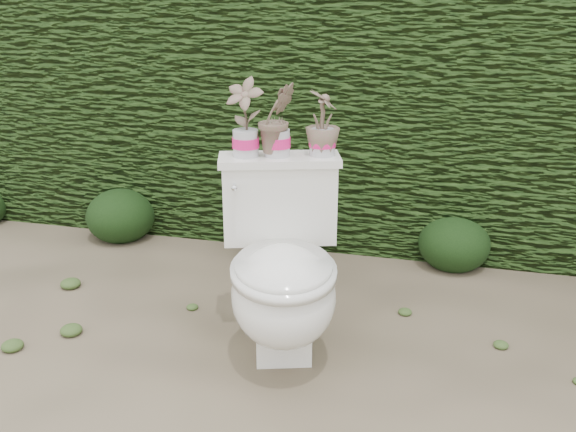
% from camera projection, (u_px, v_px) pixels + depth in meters
% --- Properties ---
extents(ground, '(60.00, 60.00, 0.00)m').
position_uv_depth(ground, '(308.00, 359.00, 2.62)').
color(ground, '#83745A').
rests_on(ground, ground).
extents(hedge, '(8.00, 1.00, 1.60)m').
position_uv_depth(hedge, '(368.00, 98.00, 3.80)').
color(hedge, '#2F4E1A').
rests_on(hedge, ground).
extents(toilet, '(0.64, 0.78, 0.78)m').
position_uv_depth(toilet, '(282.00, 274.00, 2.55)').
color(toilet, white).
rests_on(toilet, ground).
extents(potted_plant_left, '(0.18, 0.14, 0.30)m').
position_uv_depth(potted_plant_left, '(245.00, 120.00, 2.57)').
color(potted_plant_left, '#267B2B').
rests_on(potted_plant_left, toilet).
extents(potted_plant_center, '(0.20, 0.20, 0.29)m').
position_uv_depth(potted_plant_center, '(277.00, 122.00, 2.58)').
color(potted_plant_center, '#267B2B').
rests_on(potted_plant_center, toilet).
extents(potted_plant_right, '(0.17, 0.17, 0.25)m').
position_uv_depth(potted_plant_right, '(323.00, 125.00, 2.60)').
color(potted_plant_right, '#267B2B').
rests_on(potted_plant_right, toilet).
extents(liriope_clump_1, '(0.40, 0.40, 0.32)m').
position_uv_depth(liriope_clump_1, '(120.00, 211.00, 3.82)').
color(liriope_clump_1, '#1B3412').
rests_on(liriope_clump_1, ground).
extents(liriope_clump_2, '(0.42, 0.42, 0.33)m').
position_uv_depth(liriope_clump_2, '(280.00, 225.00, 3.59)').
color(liriope_clump_2, '#1B3412').
rests_on(liriope_clump_2, ground).
extents(liriope_clump_3, '(0.38, 0.38, 0.30)m').
position_uv_depth(liriope_clump_3, '(455.00, 239.00, 3.44)').
color(liriope_clump_3, '#1B3412').
rests_on(liriope_clump_3, ground).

